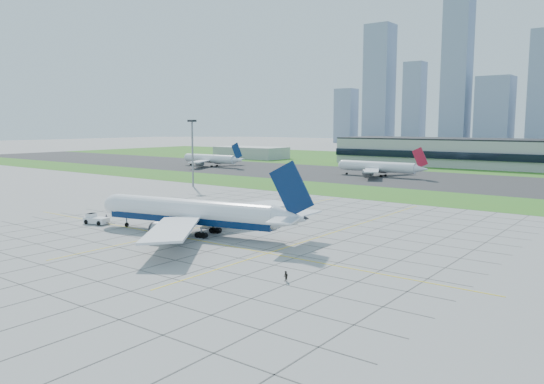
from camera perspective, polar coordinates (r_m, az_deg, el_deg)
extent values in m
plane|color=#9D9D98|center=(112.82, -7.12, -5.03)|extent=(1400.00, 1400.00, 0.00)
cube|color=#3D7320|center=(187.11, 12.46, -0.21)|extent=(700.00, 35.00, 0.04)
cube|color=#383838|center=(237.91, 18.02, 1.18)|extent=(700.00, 75.00, 0.04)
cube|color=#3D7320|center=(343.42, 24.07, 2.69)|extent=(700.00, 145.00, 0.04)
cube|color=#474744|center=(155.26, -17.31, -1.90)|extent=(0.18, 130.00, 0.02)
cube|color=#474744|center=(148.89, -15.51, -2.22)|extent=(0.18, 130.00, 0.02)
cube|color=#474744|center=(142.69, -13.56, -2.57)|extent=(0.18, 130.00, 0.02)
cube|color=#474744|center=(136.67, -11.42, -2.94)|extent=(0.18, 130.00, 0.02)
cube|color=#474744|center=(130.86, -9.09, -3.34)|extent=(0.18, 130.00, 0.02)
cube|color=#474744|center=(125.30, -6.55, -3.77)|extent=(0.18, 130.00, 0.02)
cube|color=#474744|center=(120.01, -3.78, -4.23)|extent=(0.18, 130.00, 0.02)
cube|color=#474744|center=(115.04, -0.76, -4.72)|extent=(0.18, 130.00, 0.02)
cube|color=#474744|center=(110.42, 2.54, -5.24)|extent=(0.18, 130.00, 0.02)
cube|color=#474744|center=(106.20, 6.11, -5.79)|extent=(0.18, 130.00, 0.02)
cube|color=#474744|center=(102.44, 9.97, -6.35)|extent=(0.18, 130.00, 0.02)
cube|color=#474744|center=(99.18, 14.11, -6.92)|extent=(0.18, 130.00, 0.02)
cube|color=#474744|center=(96.48, 18.52, -7.48)|extent=(0.18, 130.00, 0.02)
cube|color=#474744|center=(89.58, -25.48, -8.96)|extent=(110.00, 0.18, 0.02)
cube|color=#474744|center=(93.32, -21.08, -8.09)|extent=(110.00, 0.18, 0.02)
cube|color=#474744|center=(97.58, -17.07, -7.26)|extent=(110.00, 0.18, 0.02)
cube|color=#474744|center=(102.28, -13.41, -6.46)|extent=(110.00, 0.18, 0.02)
cube|color=#474744|center=(107.38, -10.11, -5.71)|extent=(110.00, 0.18, 0.02)
cube|color=#474744|center=(112.81, -7.12, -5.02)|extent=(110.00, 0.18, 0.02)
cube|color=#474744|center=(118.54, -4.41, -4.38)|extent=(110.00, 0.18, 0.02)
cube|color=#474744|center=(124.52, -1.97, -3.80)|extent=(110.00, 0.18, 0.02)
cube|color=#474744|center=(130.71, 0.24, -3.26)|extent=(110.00, 0.18, 0.02)
cube|color=#474744|center=(137.09, 2.25, -2.77)|extent=(110.00, 0.18, 0.02)
cube|color=#474744|center=(143.63, 4.08, -2.31)|extent=(110.00, 0.18, 0.02)
cube|color=#474744|center=(150.32, 5.74, -1.90)|extent=(110.00, 0.18, 0.02)
cube|color=#474744|center=(157.12, 7.27, -1.52)|extent=(110.00, 0.18, 0.02)
cube|color=#474744|center=(164.04, 8.66, -1.17)|extent=(110.00, 0.18, 0.02)
cube|color=yellow|center=(111.43, -7.84, -5.19)|extent=(120.00, 0.25, 0.03)
cube|color=yellow|center=(133.87, -4.22, -3.02)|extent=(0.25, 100.00, 0.03)
cube|color=yellow|center=(117.59, 6.12, -4.50)|extent=(0.25, 100.00, 0.03)
cube|color=#B7B7B2|center=(374.18, -2.27, 4.26)|extent=(50.00, 25.00, 8.00)
cylinder|color=gray|center=(206.01, -8.54, 4.04)|extent=(0.70, 0.70, 25.00)
cube|color=black|center=(205.69, -8.61, 7.58)|extent=(2.50, 2.50, 0.80)
cube|color=#8192A9|center=(686.24, 7.96, 8.10)|extent=(24.00, 21.60, 68.00)
cube|color=#8192A9|center=(667.01, 11.46, 11.24)|extent=(31.00, 27.90, 142.00)
cube|color=#8192A9|center=(647.43, 15.04, 9.17)|extent=(22.00, 19.80, 95.00)
cube|color=#8192A9|center=(632.87, 19.25, 12.01)|extent=(28.00, 25.20, 160.00)
cube|color=#8192A9|center=(618.68, 22.82, 7.97)|extent=(35.00, 31.50, 74.00)
cube|color=#8192A9|center=(609.65, 27.17, 9.83)|extent=(26.00, 23.40, 118.00)
cylinder|color=white|center=(117.87, -8.70, -2.06)|extent=(41.16, 13.44, 5.34)
cube|color=#061D44|center=(118.15, -8.68, -2.87)|extent=(41.09, 13.09, 1.42)
ellipsoid|color=white|center=(130.37, -16.16, -1.37)|extent=(9.44, 6.94, 5.34)
cube|color=black|center=(131.61, -16.81, -1.11)|extent=(2.49, 3.18, 0.53)
cone|color=white|center=(106.51, 1.86, -2.84)|extent=(7.99, 6.40, 5.07)
cube|color=#061D44|center=(105.44, 2.10, 0.34)|extent=(9.59, 2.38, 11.36)
cube|color=white|center=(127.25, -3.09, -1.70)|extent=(13.97, 26.12, 0.86)
cube|color=white|center=(103.56, -10.67, -3.91)|extent=(21.55, 24.63, 0.86)
cylinder|color=slate|center=(126.03, -6.29, -2.64)|extent=(6.34, 4.47, 3.38)
cylinder|color=slate|center=(110.88, -11.39, -4.12)|extent=(6.34, 4.47, 3.38)
cylinder|color=gray|center=(129.53, -15.37, -3.11)|extent=(0.38, 0.38, 2.31)
cylinder|color=black|center=(129.65, -15.36, -3.40)|extent=(1.05, 0.63, 0.98)
cylinder|color=black|center=(118.62, -6.10, -4.12)|extent=(1.35, 1.28, 1.16)
cylinder|color=black|center=(113.92, -7.61, -4.62)|extent=(1.35, 1.28, 1.16)
cube|color=white|center=(135.18, -18.35, -2.90)|extent=(6.47, 3.97, 1.41)
cube|color=white|center=(136.12, -18.86, -2.42)|extent=(2.22, 2.53, 1.11)
cube|color=black|center=(136.09, -18.86, -2.34)|extent=(1.98, 2.29, 0.70)
cube|color=gray|center=(132.30, -16.99, -3.20)|extent=(2.99, 0.78, 0.18)
cylinder|color=black|center=(137.54, -18.58, -2.89)|extent=(1.18, 0.71, 1.11)
cylinder|color=black|center=(135.71, -19.34, -3.05)|extent=(1.18, 0.71, 1.11)
cylinder|color=black|center=(134.80, -17.34, -3.04)|extent=(1.18, 0.71, 1.11)
cylinder|color=black|center=(132.94, -18.11, -3.21)|extent=(1.18, 0.71, 1.11)
imported|color=black|center=(137.70, -17.38, -2.68)|extent=(0.50, 0.70, 1.79)
imported|color=black|center=(82.30, 1.50, -9.06)|extent=(0.94, 0.82, 1.65)
cylinder|color=white|center=(302.05, -6.65, 3.58)|extent=(35.62, 4.80, 4.80)
cube|color=navy|center=(288.45, -3.81, 4.43)|extent=(7.46, 0.40, 9.15)
cube|color=white|center=(308.47, -4.90, 3.53)|extent=(13.89, 20.66, 0.40)
cube|color=white|center=(292.53, -7.79, 3.28)|extent=(13.89, 20.66, 0.40)
cylinder|color=black|center=(301.90, -5.94, 2.83)|extent=(1.00, 1.00, 1.00)
cylinder|color=black|center=(298.71, -6.52, 2.77)|extent=(1.00, 1.00, 1.00)
cylinder|color=white|center=(248.53, 11.29, 2.69)|extent=(36.07, 4.80, 4.80)
cube|color=#B9152F|center=(240.16, 15.63, 3.60)|extent=(7.46, 0.40, 9.15)
cube|color=white|center=(257.47, 12.86, 2.62)|extent=(13.89, 20.66, 0.40)
cube|color=white|center=(237.65, 10.67, 2.30)|extent=(13.89, 20.66, 0.40)
cylinder|color=black|center=(249.57, 12.11, 1.76)|extent=(1.00, 1.00, 1.00)
cylinder|color=black|center=(245.61, 11.67, 1.69)|extent=(1.00, 1.00, 1.00)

